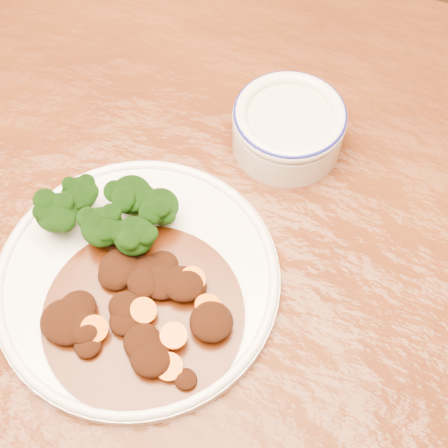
% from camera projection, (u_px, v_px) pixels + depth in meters
% --- Properties ---
extents(ground, '(4.00, 4.00, 0.00)m').
position_uv_depth(ground, '(174.00, 398.00, 1.32)').
color(ground, '#492612').
rests_on(ground, ground).
extents(dining_table, '(1.52, 0.94, 0.75)m').
position_uv_depth(dining_table, '(135.00, 247.00, 0.74)').
color(dining_table, '#5D2C10').
rests_on(dining_table, ground).
extents(dinner_plate, '(0.29, 0.29, 0.02)m').
position_uv_depth(dinner_plate, '(137.00, 278.00, 0.62)').
color(dinner_plate, white).
rests_on(dinner_plate, dining_table).
extents(broccoli_florets, '(0.13, 0.09, 0.05)m').
position_uv_depth(broccoli_florets, '(110.00, 213.00, 0.62)').
color(broccoli_florets, '#6B934C').
rests_on(broccoli_florets, dinner_plate).
extents(mince_stew, '(0.19, 0.19, 0.03)m').
position_uv_depth(mince_stew, '(136.00, 307.00, 0.59)').
color(mince_stew, '#481E07').
rests_on(mince_stew, dinner_plate).
extents(dip_bowl, '(0.13, 0.13, 0.06)m').
position_uv_depth(dip_bowl, '(288.00, 126.00, 0.69)').
color(dip_bowl, silver).
rests_on(dip_bowl, dining_table).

